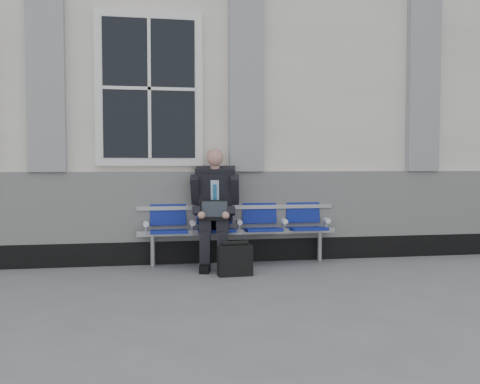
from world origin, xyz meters
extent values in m
plane|color=slate|center=(0.00, 0.00, 0.00)|extent=(70.00, 70.00, 0.00)
cube|color=white|center=(0.00, 3.50, 2.10)|extent=(14.00, 4.00, 4.20)
cube|color=black|center=(0.00, 1.47, 0.15)|extent=(14.00, 0.10, 0.30)
cube|color=silver|center=(0.00, 1.46, 0.75)|extent=(14.00, 0.08, 0.90)
cube|color=gray|center=(-0.90, 1.44, 2.40)|extent=(0.45, 0.14, 2.40)
cube|color=gray|center=(1.60, 1.44, 2.40)|extent=(0.45, 0.14, 2.40)
cube|color=gray|center=(4.10, 1.44, 2.40)|extent=(0.45, 0.14, 2.40)
cube|color=white|center=(0.35, 1.46, 2.25)|extent=(1.35, 0.10, 1.95)
cube|color=black|center=(0.35, 1.41, 2.25)|extent=(1.15, 0.02, 1.75)
cube|color=#9EA0A3|center=(1.47, 1.30, 0.42)|extent=(2.60, 0.07, 0.07)
cube|color=#9EA0A3|center=(1.47, 1.42, 0.73)|extent=(2.60, 0.05, 0.05)
cylinder|color=#9EA0A3|center=(0.37, 1.30, 0.20)|extent=(0.06, 0.06, 0.39)
cylinder|color=#9EA0A3|center=(2.57, 1.30, 0.20)|extent=(0.06, 0.06, 0.39)
cube|color=navy|center=(0.57, 1.22, 0.45)|extent=(0.46, 0.42, 0.07)
cube|color=navy|center=(0.57, 1.43, 0.71)|extent=(0.46, 0.10, 0.40)
cube|color=navy|center=(1.17, 1.22, 0.45)|extent=(0.46, 0.42, 0.07)
cube|color=navy|center=(1.17, 1.43, 0.71)|extent=(0.46, 0.10, 0.40)
cube|color=navy|center=(1.77, 1.22, 0.45)|extent=(0.46, 0.42, 0.07)
cube|color=navy|center=(1.77, 1.43, 0.71)|extent=(0.46, 0.10, 0.40)
cube|color=navy|center=(2.37, 1.22, 0.45)|extent=(0.46, 0.42, 0.07)
cube|color=navy|center=(2.37, 1.43, 0.71)|extent=(0.46, 0.10, 0.40)
cylinder|color=white|center=(0.29, 1.25, 0.55)|extent=(0.07, 0.12, 0.07)
cylinder|color=white|center=(0.87, 1.25, 0.55)|extent=(0.07, 0.12, 0.07)
cylinder|color=white|center=(1.47, 1.25, 0.55)|extent=(0.07, 0.12, 0.07)
cylinder|color=white|center=(2.07, 1.25, 0.55)|extent=(0.07, 0.12, 0.07)
cylinder|color=white|center=(2.65, 1.25, 0.55)|extent=(0.07, 0.12, 0.07)
cube|color=black|center=(0.98, 0.85, 0.05)|extent=(0.16, 0.29, 0.09)
cube|color=black|center=(1.19, 0.81, 0.05)|extent=(0.16, 0.29, 0.09)
cube|color=black|center=(1.00, 0.91, 0.25)|extent=(0.15, 0.16, 0.47)
cube|color=black|center=(1.20, 0.87, 0.25)|extent=(0.15, 0.16, 0.47)
cube|color=black|center=(1.04, 1.13, 0.54)|extent=(0.23, 0.49, 0.15)
cube|color=black|center=(1.24, 1.10, 0.54)|extent=(0.23, 0.49, 0.15)
cube|color=black|center=(1.18, 1.32, 0.89)|extent=(0.50, 0.43, 0.66)
cube|color=silver|center=(1.16, 1.20, 0.91)|extent=(0.12, 0.12, 0.37)
cube|color=#256FAD|center=(1.15, 1.19, 0.89)|extent=(0.06, 0.09, 0.31)
cube|color=black|center=(1.17, 1.29, 1.20)|extent=(0.54, 0.33, 0.15)
cylinder|color=tan|center=(1.16, 1.24, 1.28)|extent=(0.12, 0.12, 0.10)
sphere|color=tan|center=(1.15, 1.18, 1.38)|extent=(0.22, 0.22, 0.22)
cube|color=black|center=(0.91, 1.26, 0.97)|extent=(0.16, 0.31, 0.39)
cube|color=black|center=(1.41, 1.17, 0.97)|extent=(0.16, 0.31, 0.39)
cube|color=black|center=(0.92, 1.07, 0.72)|extent=(0.15, 0.34, 0.15)
cube|color=black|center=(1.33, 0.99, 0.72)|extent=(0.15, 0.34, 0.15)
sphere|color=tan|center=(0.95, 0.91, 0.68)|extent=(0.09, 0.09, 0.09)
sphere|color=tan|center=(1.24, 0.86, 0.68)|extent=(0.09, 0.09, 0.09)
cube|color=black|center=(1.11, 0.97, 0.63)|extent=(0.38, 0.30, 0.02)
cube|color=black|center=(1.14, 1.09, 0.74)|extent=(0.36, 0.15, 0.22)
cube|color=black|center=(1.13, 1.08, 0.74)|extent=(0.32, 0.13, 0.19)
cube|color=black|center=(1.31, 0.58, 0.18)|extent=(0.41, 0.20, 0.36)
cylinder|color=black|center=(1.31, 0.58, 0.38)|extent=(0.32, 0.08, 0.06)
camera|label=1|loc=(0.31, -5.49, 1.30)|focal=40.00mm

